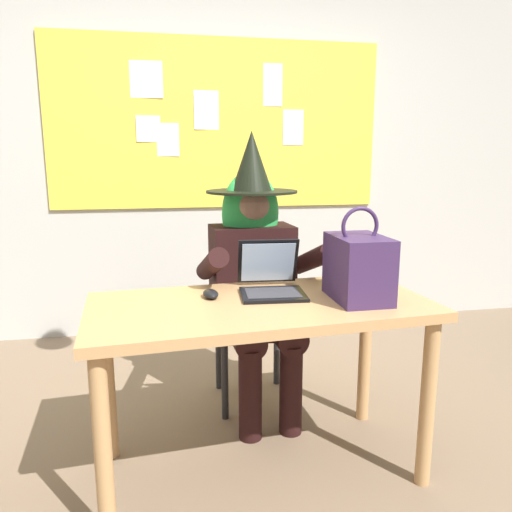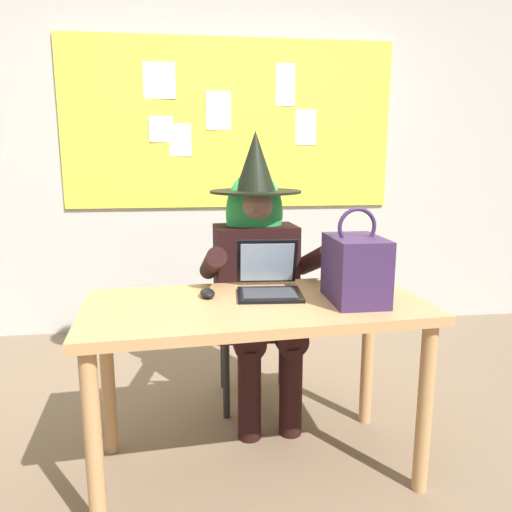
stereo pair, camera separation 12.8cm
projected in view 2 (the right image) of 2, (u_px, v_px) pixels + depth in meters
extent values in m
plane|color=#75604C|center=(267.00, 467.00, 2.09)|extent=(24.00, 24.00, 0.00)
cube|color=#B2B2AD|center=(230.00, 142.00, 3.61)|extent=(6.36, 0.10, 2.86)
cube|color=yellow|center=(230.00, 124.00, 3.52)|extent=(2.40, 0.02, 1.20)
cube|color=#F4E0C6|center=(161.00, 129.00, 3.46)|extent=(0.17, 0.01, 0.18)
cube|color=#F4E0C6|center=(306.00, 127.00, 3.59)|extent=(0.16, 0.00, 0.26)
cube|color=white|center=(159.00, 80.00, 3.39)|extent=(0.22, 0.01, 0.25)
cube|color=white|center=(219.00, 110.00, 3.48)|extent=(0.18, 0.01, 0.27)
cube|color=white|center=(285.00, 85.00, 3.51)|extent=(0.14, 0.01, 0.30)
cube|color=white|center=(180.00, 140.00, 3.49)|extent=(0.16, 0.01, 0.23)
cube|color=tan|center=(256.00, 307.00, 1.93)|extent=(1.40, 0.74, 0.04)
cylinder|color=tan|center=(94.00, 446.00, 1.63)|extent=(0.06, 0.06, 0.71)
cylinder|color=tan|center=(425.00, 409.00, 1.88)|extent=(0.06, 0.06, 0.71)
cylinder|color=tan|center=(108.00, 378.00, 2.14)|extent=(0.06, 0.06, 0.71)
cylinder|color=tan|center=(367.00, 356.00, 2.38)|extent=(0.06, 0.06, 0.71)
cube|color=#4C1E19|center=(256.00, 326.00, 2.59)|extent=(0.43, 0.43, 0.04)
cube|color=#4C1E19|center=(252.00, 273.00, 2.73)|extent=(0.38, 0.05, 0.45)
cylinder|color=#262628|center=(292.00, 377.00, 2.49)|extent=(0.04, 0.04, 0.41)
cylinder|color=#262628|center=(226.00, 380.00, 2.45)|extent=(0.04, 0.04, 0.41)
cylinder|color=#262628|center=(282.00, 351.00, 2.82)|extent=(0.04, 0.04, 0.41)
cylinder|color=#262628|center=(223.00, 354.00, 2.78)|extent=(0.04, 0.04, 0.41)
cylinder|color=black|center=(291.00, 390.00, 2.30)|extent=(0.11, 0.11, 0.45)
cylinder|color=black|center=(249.00, 394.00, 2.27)|extent=(0.11, 0.11, 0.45)
cylinder|color=black|center=(283.00, 328.00, 2.42)|extent=(0.17, 0.43, 0.15)
cylinder|color=black|center=(243.00, 331.00, 2.38)|extent=(0.17, 0.43, 0.15)
cube|color=black|center=(255.00, 274.00, 2.55)|extent=(0.43, 0.28, 0.52)
cylinder|color=black|center=(315.00, 260.00, 2.35)|extent=(0.12, 0.47, 0.24)
cylinder|color=black|center=(212.00, 264.00, 2.26)|extent=(0.12, 0.47, 0.24)
sphere|color=#A37A60|center=(255.00, 206.00, 2.48)|extent=(0.20, 0.20, 0.20)
ellipsoid|color=green|center=(254.00, 213.00, 2.52)|extent=(0.31, 0.24, 0.44)
cylinder|color=black|center=(255.00, 192.00, 2.47)|extent=(0.47, 0.47, 0.01)
cone|color=black|center=(255.00, 161.00, 2.44)|extent=(0.21, 0.21, 0.30)
cube|color=black|center=(270.00, 295.00, 2.01)|extent=(0.28, 0.24, 0.01)
cube|color=#333338|center=(270.00, 293.00, 2.01)|extent=(0.23, 0.18, 0.00)
cube|color=black|center=(267.00, 261.00, 2.13)|extent=(0.27, 0.11, 0.21)
cube|color=#99B7E0|center=(267.00, 263.00, 2.13)|extent=(0.24, 0.09, 0.18)
ellipsoid|color=black|center=(207.00, 293.00, 1.99)|extent=(0.07, 0.11, 0.03)
cube|color=#38234C|center=(355.00, 269.00, 1.92)|extent=(0.20, 0.30, 0.26)
torus|color=#38234C|center=(357.00, 227.00, 1.89)|extent=(0.16, 0.02, 0.16)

